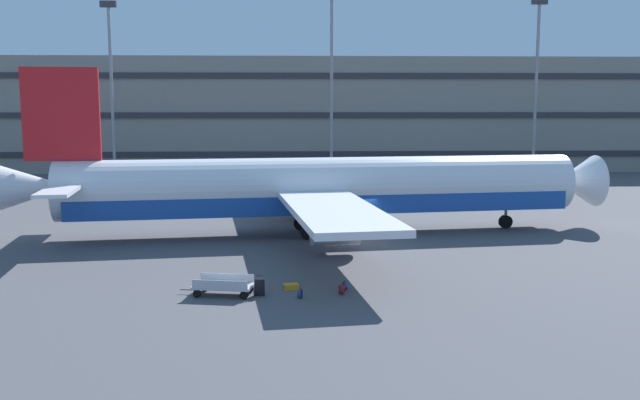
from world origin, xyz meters
TOP-DOWN VIEW (x-y plane):
  - ground_plane at (0.00, 0.00)m, footprint 600.00×600.00m
  - terminal_structure at (0.00, 54.01)m, footprint 164.41×21.37m
  - airliner at (-2.47, 2.24)m, footprint 39.43×31.99m
  - light_mast_left at (-24.63, 37.57)m, footprint 1.80×0.50m
  - light_mast_center_left at (0.33, 37.57)m, footprint 1.80×0.50m
  - light_mast_center_right at (24.08, 37.57)m, footprint 1.80×0.50m
  - suitcase_upright at (-4.14, -11.36)m, footprint 0.75×0.57m
  - suitcase_teal at (-5.53, -12.36)m, footprint 0.46×0.24m
  - backpack_laid_flat at (-1.68, -11.59)m, footprint 0.30×0.39m
  - backpack_navy at (-1.88, -12.34)m, footprint 0.38×0.35m
  - backpack_red at (-3.76, -12.86)m, footprint 0.27×0.33m
  - baggage_cart at (-7.13, -12.20)m, footprint 3.37×1.71m

SIDE VIEW (x-z plane):
  - ground_plane at x=0.00m, z-range 0.00..0.00m
  - suitcase_upright at x=-4.14m, z-range 0.00..0.25m
  - backpack_laid_flat at x=-1.68m, z-range -0.03..0.43m
  - backpack_red at x=-3.76m, z-range -0.03..0.45m
  - backpack_navy at x=-1.88m, z-range -0.03..0.49m
  - suitcase_teal at x=-5.53m, z-range -0.06..0.87m
  - baggage_cart at x=-7.13m, z-range 0.02..0.84m
  - airliner at x=-2.47m, z-range -2.33..8.28m
  - terminal_structure at x=0.00m, z-range 0.00..14.42m
  - light_mast_left at x=-24.63m, z-range 1.66..21.61m
  - light_mast_center_right at x=24.08m, z-range 1.67..22.19m
  - light_mast_center_left at x=0.33m, z-range 1.68..22.71m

